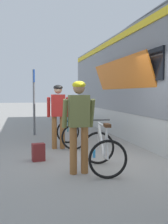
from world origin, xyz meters
TOP-DOWN VIEW (x-y plane):
  - ground_plane at (0.00, 0.00)m, footprint 80.00×80.00m
  - cyclist_near_in_red at (-0.89, 1.90)m, footprint 0.63×0.35m
  - cyclist_far_in_olive at (-0.83, -0.51)m, footprint 0.61×0.31m
  - bicycle_near_teal at (-0.50, 2.13)m, footprint 0.71×1.08m
  - bicycle_far_white at (-0.34, -0.45)m, footprint 0.83×1.14m
  - backpack_on_platform at (-1.52, 0.63)m, footprint 0.31×0.23m
  - water_bottle_near_the_bikes at (-0.21, 0.66)m, footprint 0.07×0.07m
  - platform_sign_post at (-1.42, 4.53)m, footprint 0.08×0.70m

SIDE VIEW (x-z plane):
  - ground_plane at x=0.00m, z-range 0.00..0.00m
  - water_bottle_near_the_bikes at x=-0.21m, z-range 0.00..0.19m
  - backpack_on_platform at x=-1.52m, z-range 0.00..0.40m
  - bicycle_near_teal at x=-0.50m, z-range -0.09..0.89m
  - bicycle_far_white at x=-0.34m, z-range -0.09..0.89m
  - cyclist_near_in_red at x=-0.89m, z-range 0.17..1.94m
  - cyclist_far_in_olive at x=-0.83m, z-range 0.17..1.94m
  - platform_sign_post at x=-1.42m, z-range 0.42..2.82m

